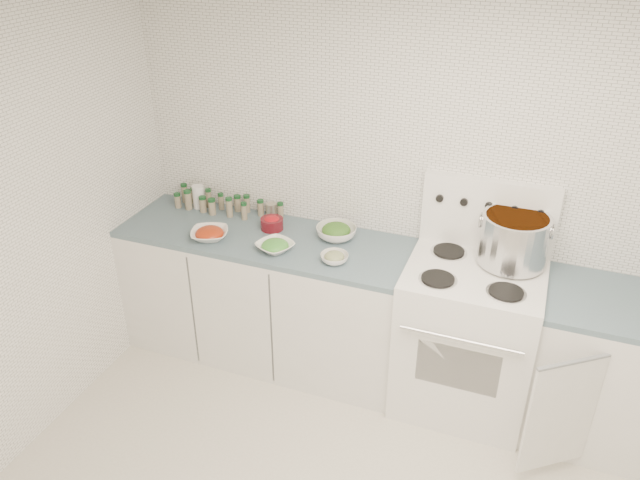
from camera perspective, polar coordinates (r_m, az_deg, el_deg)
The scene contains 13 objects.
room_walls at distance 2.34m, azimuth -0.09°, elevation -1.87°, with size 3.54×3.04×2.52m.
counter_left at distance 4.13m, azimuth -4.89°, elevation -5.07°, with size 1.85×0.62×0.90m.
stove at distance 3.81m, azimuth 13.31°, elevation -8.32°, with size 0.76×0.70×1.36m.
counter_right at distance 3.87m, azimuth 25.47°, elevation -10.92°, with size 0.89×0.87×0.90m.
stock_pot at distance 3.60m, azimuth 17.32°, elevation 0.20°, with size 0.40×0.37×0.29m.
bowl_tomato at distance 3.89m, azimuth -10.07°, elevation 0.57°, with size 0.30×0.30×0.08m.
bowl_snowpea at distance 3.71m, azimuth -4.13°, elevation -0.56°, with size 0.28×0.28×0.07m.
bowl_broccoli at distance 3.83m, azimuth 1.50°, elevation 0.78°, with size 0.31×0.31×0.10m.
bowl_zucchini at distance 3.59m, azimuth 1.33°, elevation -1.61°, with size 0.19×0.19×0.07m.
bowl_pepper at distance 3.95m, azimuth -4.42°, elevation 1.59°, with size 0.14×0.14×0.09m.
salt_canister at distance 4.28m, azimuth -11.05°, elevation 3.90°, with size 0.08×0.08×0.16m, color white.
tin_can at distance 4.11m, azimuth -4.46°, elevation 2.76°, with size 0.07×0.07×0.09m, color #B0A795.
spice_cluster at distance 4.22m, azimuth -9.32°, elevation 3.40°, with size 0.76×0.16×0.14m.
Camera 1 is at (0.72, -1.87, 2.75)m, focal length 35.00 mm.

